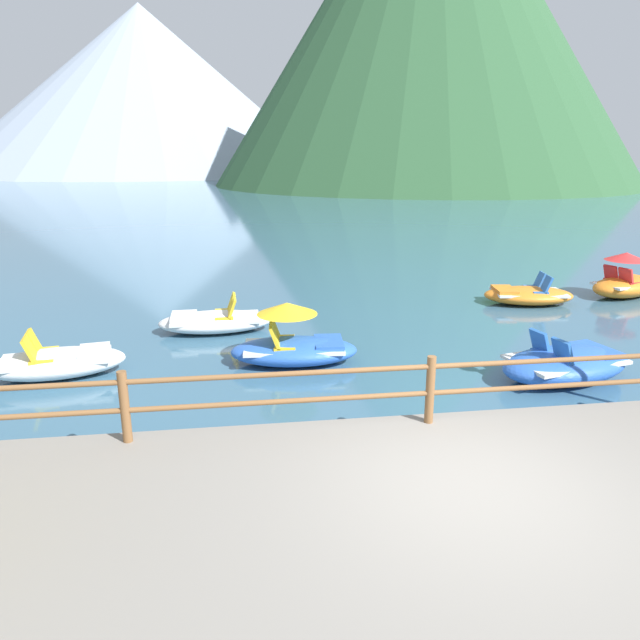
{
  "coord_description": "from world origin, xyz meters",
  "views": [
    {
      "loc": [
        -2.46,
        -5.4,
        3.95
      ],
      "look_at": [
        -1.01,
        5.0,
        0.9
      ],
      "focal_mm": 32.59,
      "sensor_mm": 36.0,
      "label": 1
    }
  ],
  "objects_px": {
    "pedal_boat_4": "(625,282)",
    "pedal_boat_3": "(565,364)",
    "pedal_boat_0": "(528,295)",
    "pedal_boat_2": "(57,362)",
    "pedal_boat_1": "(215,321)",
    "pedal_boat_5": "(294,344)"
  },
  "relations": [
    {
      "from": "pedal_boat_3",
      "to": "pedal_boat_5",
      "type": "relative_size",
      "value": 1.09
    },
    {
      "from": "pedal_boat_2",
      "to": "pedal_boat_3",
      "type": "relative_size",
      "value": 0.93
    },
    {
      "from": "pedal_boat_0",
      "to": "pedal_boat_1",
      "type": "relative_size",
      "value": 0.98
    },
    {
      "from": "pedal_boat_0",
      "to": "pedal_boat_5",
      "type": "height_order",
      "value": "pedal_boat_5"
    },
    {
      "from": "pedal_boat_1",
      "to": "pedal_boat_2",
      "type": "bearing_deg",
      "value": -138.69
    },
    {
      "from": "pedal_boat_4",
      "to": "pedal_boat_5",
      "type": "bearing_deg",
      "value": -157.38
    },
    {
      "from": "pedal_boat_4",
      "to": "pedal_boat_0",
      "type": "bearing_deg",
      "value": -173.55
    },
    {
      "from": "pedal_boat_2",
      "to": "pedal_boat_5",
      "type": "height_order",
      "value": "pedal_boat_5"
    },
    {
      "from": "pedal_boat_4",
      "to": "pedal_boat_3",
      "type": "bearing_deg",
      "value": -131.91
    },
    {
      "from": "pedal_boat_0",
      "to": "pedal_boat_2",
      "type": "distance_m",
      "value": 11.65
    },
    {
      "from": "pedal_boat_1",
      "to": "pedal_boat_4",
      "type": "xyz_separation_m",
      "value": [
        11.32,
        1.74,
        0.18
      ]
    },
    {
      "from": "pedal_boat_0",
      "to": "pedal_boat_1",
      "type": "distance_m",
      "value": 8.38
    },
    {
      "from": "pedal_boat_2",
      "to": "pedal_boat_5",
      "type": "relative_size",
      "value": 1.01
    },
    {
      "from": "pedal_boat_1",
      "to": "pedal_boat_5",
      "type": "bearing_deg",
      "value": -55.74
    },
    {
      "from": "pedal_boat_0",
      "to": "pedal_boat_4",
      "type": "relative_size",
      "value": 1.03
    },
    {
      "from": "pedal_boat_4",
      "to": "pedal_boat_5",
      "type": "relative_size",
      "value": 0.98
    },
    {
      "from": "pedal_boat_1",
      "to": "pedal_boat_0",
      "type": "bearing_deg",
      "value": 9.56
    },
    {
      "from": "pedal_boat_3",
      "to": "pedal_boat_4",
      "type": "bearing_deg",
      "value": 48.09
    },
    {
      "from": "pedal_boat_0",
      "to": "pedal_boat_2",
      "type": "height_order",
      "value": "pedal_boat_2"
    },
    {
      "from": "pedal_boat_4",
      "to": "pedal_boat_5",
      "type": "distance_m",
      "value": 10.55
    },
    {
      "from": "pedal_boat_2",
      "to": "pedal_boat_3",
      "type": "height_order",
      "value": "pedal_boat_3"
    },
    {
      "from": "pedal_boat_5",
      "to": "pedal_boat_1",
      "type": "bearing_deg",
      "value": 124.26
    }
  ]
}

